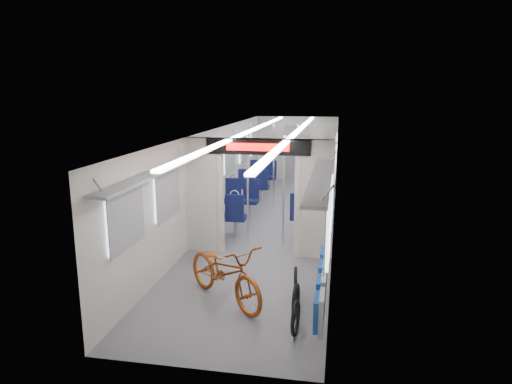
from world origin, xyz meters
TOP-DOWN VIEW (x-y plane):
  - carriage at (0.00, -0.27)m, footprint 12.00×12.02m
  - bicycle at (-0.13, -4.22)m, footprint 1.80×1.70m
  - flip_bench at (1.35, -4.64)m, footprint 0.12×2.07m
  - bike_hoop_a at (1.03, -5.02)m, footprint 0.09×0.48m
  - bike_hoop_b at (0.98, -4.50)m, footprint 0.08×0.49m
  - bike_hoop_c at (0.92, -3.90)m, footprint 0.10×0.51m
  - seat_bay_near_left at (-0.93, -0.12)m, footprint 0.89×1.98m
  - seat_bay_near_right at (0.94, 0.23)m, footprint 0.89×2.00m
  - seat_bay_far_left at (-0.94, 3.28)m, footprint 0.88×1.93m
  - seat_bay_far_right at (0.93, 3.52)m, footprint 0.94×2.20m
  - stanchion_near_left at (-0.32, -1.49)m, footprint 0.05×0.05m
  - stanchion_near_right at (0.40, -1.29)m, footprint 0.04×0.04m
  - stanchion_far_left at (-0.23, 1.67)m, footprint 0.04×0.04m
  - stanchion_far_right at (0.38, 1.87)m, footprint 0.04×0.04m

SIDE VIEW (x-z plane):
  - bike_hoop_a at x=1.03m, z-range -0.03..0.45m
  - bike_hoop_b at x=0.98m, z-range -0.03..0.46m
  - bike_hoop_c at x=0.92m, z-range -0.03..0.48m
  - bicycle at x=-0.13m, z-range 0.00..0.97m
  - seat_bay_far_left at x=-0.94m, z-range 0.00..1.05m
  - seat_bay_near_left at x=-0.93m, z-range 0.00..1.07m
  - seat_bay_near_right at x=0.94m, z-range -0.01..1.07m
  - seat_bay_far_right at x=0.93m, z-range -0.01..1.13m
  - flip_bench at x=1.35m, z-range 0.35..0.81m
  - stanchion_near_left at x=-0.32m, z-range 0.00..2.30m
  - stanchion_near_right at x=0.40m, z-range 0.00..2.30m
  - stanchion_far_left at x=-0.23m, z-range 0.00..2.30m
  - stanchion_far_right at x=0.38m, z-range 0.00..2.30m
  - carriage at x=0.00m, z-range 0.35..2.66m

